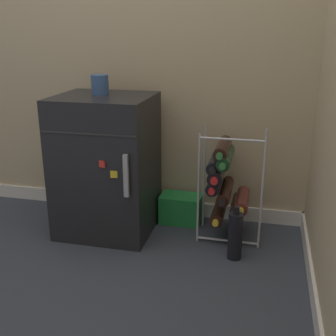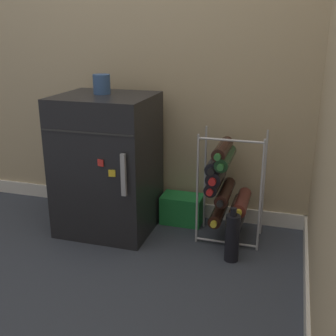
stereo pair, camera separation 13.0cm
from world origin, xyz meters
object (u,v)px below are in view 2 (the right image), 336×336
object	(u,v)px
wine_rack	(225,186)
loose_bottle_floor	(232,237)
fridge_top_cup	(102,84)
mini_fridge	(108,164)
soda_box	(182,209)

from	to	relation	value
wine_rack	loose_bottle_floor	xyz separation A→B (m)	(0.08, -0.23, -0.18)
fridge_top_cup	mini_fridge	bearing A→B (deg)	-50.51
wine_rack	soda_box	xyz separation A→B (m)	(-0.28, 0.12, -0.22)
mini_fridge	loose_bottle_floor	bearing A→B (deg)	-12.94
wine_rack	soda_box	distance (m)	0.38
wine_rack	fridge_top_cup	distance (m)	0.88
mini_fridge	wine_rack	bearing A→B (deg)	5.26
wine_rack	fridge_top_cup	size ratio (longest dim) A/B	5.80
soda_box	loose_bottle_floor	xyz separation A→B (m)	(0.36, -0.36, 0.04)
soda_box	fridge_top_cup	xyz separation A→B (m)	(-0.43, -0.15, 0.75)
loose_bottle_floor	soda_box	bearing A→B (deg)	135.10
loose_bottle_floor	mini_fridge	bearing A→B (deg)	167.06
soda_box	loose_bottle_floor	distance (m)	0.51
loose_bottle_floor	fridge_top_cup	bearing A→B (deg)	165.04
soda_box	mini_fridge	bearing A→B (deg)	-155.13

